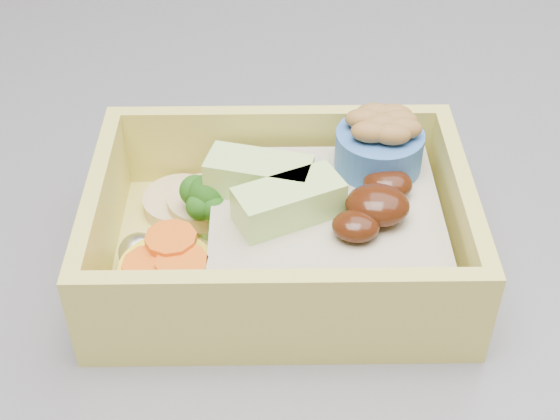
# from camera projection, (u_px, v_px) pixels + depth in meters

# --- Properties ---
(bento_box) EXTENTS (0.21, 0.16, 0.07)m
(bento_box) POSITION_uv_depth(u_px,v_px,m) (292.00, 225.00, 0.41)
(bento_box) COLOR #D6CA58
(bento_box) RESTS_ON island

